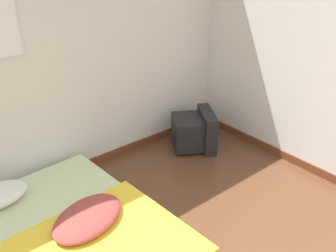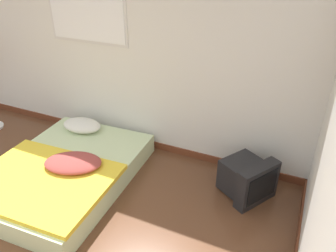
# 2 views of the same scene
# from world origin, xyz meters

# --- Properties ---
(wall_back) EXTENTS (7.45, 0.08, 2.60)m
(wall_back) POSITION_xyz_m (-0.00, 2.74, 1.29)
(wall_back) COLOR silver
(wall_back) RESTS_ON ground_plane
(mattress_bed) EXTENTS (1.48, 1.93, 0.38)m
(mattress_bed) POSITION_xyz_m (0.02, 1.66, 0.15)
(mattress_bed) COLOR beige
(mattress_bed) RESTS_ON ground_plane
(crt_tv) EXTENTS (0.62, 0.62, 0.44)m
(crt_tv) POSITION_xyz_m (1.93, 2.29, 0.21)
(crt_tv) COLOR black
(crt_tv) RESTS_ON ground_plane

